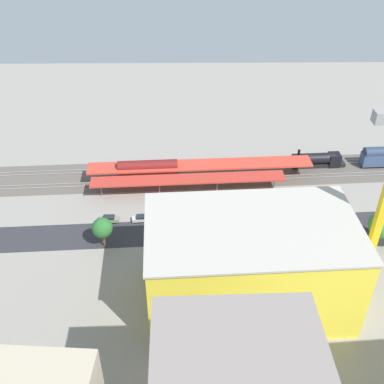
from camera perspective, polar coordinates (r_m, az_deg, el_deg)
The scene contains 24 objects.
ground_plane at distance 113.81m, azimuth 5.30°, elevation -2.92°, with size 206.28×206.28×0.00m, color gray.
rail_bed at distance 129.11m, azimuth 4.56°, elevation 2.34°, with size 128.93×14.54×0.01m, color #5B544C.
street_asphalt at distance 109.93m, azimuth 5.53°, elevation -4.56°, with size 128.93×9.00×0.01m, color #2D2D33.
track_rails at distance 129.01m, azimuth 4.57°, elevation 2.40°, with size 128.74×15.11×0.12m.
platform_canopy_near at distance 118.65m, azimuth -0.45°, elevation 1.57°, with size 49.40×7.31×4.40m.
platform_canopy_far at distance 124.25m, azimuth 1.02°, elevation 3.31°, with size 59.49×8.59×4.46m.
locomotive at distance 135.32m, azimuth 15.11°, elevation 3.78°, with size 15.03×3.81×5.39m.
freight_coach_far at distance 124.56m, azimuth -5.37°, elevation 2.65°, with size 16.40×4.02×6.03m.
parked_car_0 at distance 117.13m, azimuth 17.94°, elevation -3.05°, with size 4.25×2.09×1.72m.
parked_car_1 at distance 115.28m, azimuth 13.97°, elevation -2.90°, with size 4.37×1.95×1.84m.
parked_car_2 at distance 113.51m, azimuth 10.19°, elevation -3.01°, with size 4.12×1.94×1.79m.
parked_car_3 at distance 112.06m, azimuth 5.72°, elevation -3.15°, with size 4.21×2.08×1.73m.
parked_car_4 at distance 111.44m, azimuth 2.21°, elevation -3.21°, with size 4.78×2.17×1.81m.
parked_car_5 at distance 111.16m, azimuth -2.20°, elevation -3.35°, with size 4.69×1.94×1.69m.
parked_car_6 at distance 112.08m, azimuth -6.07°, elevation -3.22°, with size 4.81×2.20×1.55m.
parked_car_7 at distance 112.96m, azimuth -10.03°, elevation -3.27°, with size 4.69×1.84×1.57m.
construction_building at distance 88.80m, azimuth 7.00°, elevation -8.75°, with size 37.36×21.58×17.82m, color yellow.
construction_roof_slab at distance 82.73m, azimuth 7.45°, elevation -4.24°, with size 37.96×22.18×0.40m, color #B7B2A8.
box_truck_0 at distance 106.42m, azimuth 11.82°, elevation -5.76°, with size 9.85×3.81×3.22m.
street_tree_0 at distance 103.21m, azimuth 2.45°, elevation -4.38°, with size 4.85×4.85×6.78m.
street_tree_1 at distance 111.37m, azimuth 21.74°, elevation -3.55°, with size 4.63×4.63×7.23m.
street_tree_3 at distance 110.89m, azimuth 22.08°, elevation -3.76°, with size 5.82×5.82×7.91m.
street_tree_4 at distance 103.67m, azimuth -10.85°, elevation -4.32°, with size 4.54×4.54×7.46m.
traffic_light at distance 105.27m, azimuth 10.11°, elevation -4.29°, with size 0.50×0.36×6.04m.
Camera 1 is at (11.57, 88.45, 70.67)m, focal length 43.93 mm.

